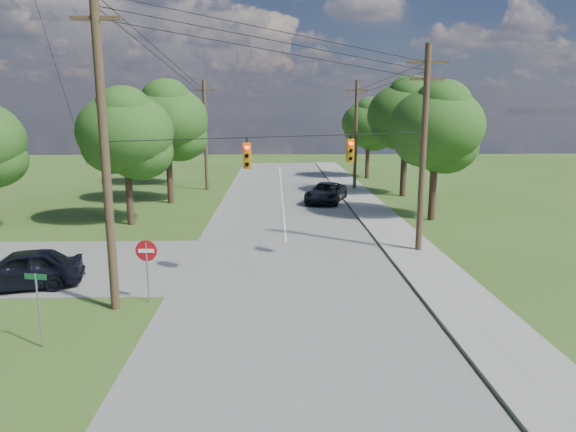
{
  "coord_description": "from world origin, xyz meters",
  "views": [
    {
      "loc": [
        1.39,
        -17.88,
        7.25
      ],
      "look_at": [
        1.97,
        5.0,
        2.56
      ],
      "focal_mm": 32.0,
      "sensor_mm": 36.0,
      "label": 1
    }
  ],
  "objects_px": {
    "pole_north_e": "(356,134)",
    "car_main_north": "(326,193)",
    "car_cross_dark": "(22,269)",
    "do_not_enter_sign": "(147,258)",
    "pole_sw": "(104,141)",
    "pole_ne": "(423,147)",
    "pole_north_w": "(205,135)"
  },
  "relations": [
    {
      "from": "pole_sw",
      "to": "pole_north_w",
      "type": "height_order",
      "value": "pole_sw"
    },
    {
      "from": "pole_sw",
      "to": "pole_north_w",
      "type": "distance_m",
      "value": 29.62
    },
    {
      "from": "pole_north_e",
      "to": "car_cross_dark",
      "type": "height_order",
      "value": "pole_north_e"
    },
    {
      "from": "car_main_north",
      "to": "pole_north_e",
      "type": "bearing_deg",
      "value": 82.66
    },
    {
      "from": "pole_north_e",
      "to": "pole_north_w",
      "type": "distance_m",
      "value": 13.9
    },
    {
      "from": "pole_north_e",
      "to": "car_cross_dark",
      "type": "xyz_separation_m",
      "value": [
        -18.0,
        -27.3,
        -4.28
      ]
    },
    {
      "from": "pole_sw",
      "to": "car_main_north",
      "type": "xyz_separation_m",
      "value": [
        10.1,
        22.48,
        -5.41
      ]
    },
    {
      "from": "pole_north_e",
      "to": "pole_north_w",
      "type": "bearing_deg",
      "value": 180.0
    },
    {
      "from": "pole_sw",
      "to": "pole_north_e",
      "type": "distance_m",
      "value": 32.55
    },
    {
      "from": "pole_sw",
      "to": "car_cross_dark",
      "type": "relative_size",
      "value": 2.5
    },
    {
      "from": "car_cross_dark",
      "to": "pole_north_w",
      "type": "bearing_deg",
      "value": 156.25
    },
    {
      "from": "do_not_enter_sign",
      "to": "pole_north_e",
      "type": "bearing_deg",
      "value": 69.76
    },
    {
      "from": "pole_north_e",
      "to": "car_main_north",
      "type": "xyz_separation_m",
      "value": [
        -3.4,
        -7.12,
        -4.32
      ]
    },
    {
      "from": "pole_ne",
      "to": "do_not_enter_sign",
      "type": "bearing_deg",
      "value": -150.55
    },
    {
      "from": "pole_ne",
      "to": "car_cross_dark",
      "type": "bearing_deg",
      "value": -163.6
    },
    {
      "from": "pole_sw",
      "to": "pole_north_e",
      "type": "xyz_separation_m",
      "value": [
        13.5,
        29.6,
        -1.1
      ]
    },
    {
      "from": "pole_ne",
      "to": "pole_north_e",
      "type": "xyz_separation_m",
      "value": [
        -0.0,
        22.0,
        -0.34
      ]
    },
    {
      "from": "car_cross_dark",
      "to": "do_not_enter_sign",
      "type": "bearing_deg",
      "value": 57.9
    },
    {
      "from": "pole_north_e",
      "to": "car_main_north",
      "type": "distance_m",
      "value": 8.99
    },
    {
      "from": "pole_north_w",
      "to": "car_cross_dark",
      "type": "relative_size",
      "value": 2.08
    },
    {
      "from": "pole_north_w",
      "to": "do_not_enter_sign",
      "type": "distance_m",
      "value": 29.23
    },
    {
      "from": "pole_sw",
      "to": "do_not_enter_sign",
      "type": "distance_m",
      "value": 4.6
    },
    {
      "from": "car_cross_dark",
      "to": "pole_sw",
      "type": "bearing_deg",
      "value": 47.75
    },
    {
      "from": "pole_north_e",
      "to": "pole_north_w",
      "type": "xyz_separation_m",
      "value": [
        -13.9,
        0.0,
        0.0
      ]
    },
    {
      "from": "pole_north_e",
      "to": "car_main_north",
      "type": "bearing_deg",
      "value": -115.54
    },
    {
      "from": "car_main_north",
      "to": "pole_north_w",
      "type": "bearing_deg",
      "value": 164.06
    },
    {
      "from": "pole_north_w",
      "to": "do_not_enter_sign",
      "type": "bearing_deg",
      "value": -87.04
    },
    {
      "from": "pole_sw",
      "to": "pole_ne",
      "type": "distance_m",
      "value": 15.51
    },
    {
      "from": "pole_ne",
      "to": "do_not_enter_sign",
      "type": "relative_size",
      "value": 4.23
    },
    {
      "from": "pole_ne",
      "to": "pole_north_e",
      "type": "height_order",
      "value": "pole_ne"
    },
    {
      "from": "pole_north_w",
      "to": "pole_north_e",
      "type": "bearing_deg",
      "value": 0.0
    },
    {
      "from": "pole_sw",
      "to": "pole_ne",
      "type": "relative_size",
      "value": 1.14
    }
  ]
}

